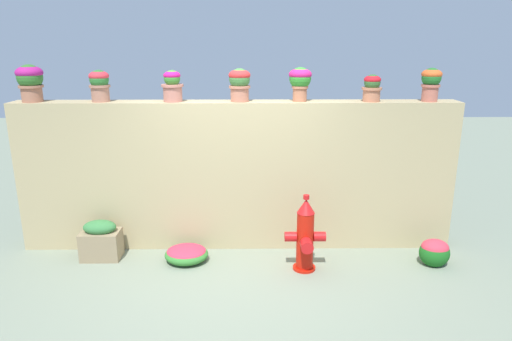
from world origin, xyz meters
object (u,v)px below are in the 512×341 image
potted_plant_2 (172,85)px  fire_hydrant (305,236)px  potted_plant_5 (372,87)px  potted_plant_4 (300,80)px  potted_plant_6 (431,81)px  flower_bush_right (186,254)px  planter_box (101,240)px  potted_plant_0 (30,80)px  potted_plant_1 (99,83)px  potted_plant_3 (240,82)px  flower_bush_left (435,251)px

potted_plant_2 → fire_hydrant: size_ratio=0.41×
potted_plant_5 → potted_plant_4: bearing=178.7°
potted_plant_6 → fire_hydrant: 2.55m
potted_plant_2 → flower_bush_right: potted_plant_2 is taller
flower_bush_right → planter_box: bearing=174.6°
potted_plant_5 → planter_box: potted_plant_5 is taller
potted_plant_0 → flower_bush_right: bearing=-14.7°
potted_plant_1 → potted_plant_3: potted_plant_3 is taller
potted_plant_1 → flower_bush_right: size_ratio=0.72×
potted_plant_5 → potted_plant_6: (0.75, -0.00, 0.07)m
potted_plant_0 → fire_hydrant: 3.97m
potted_plant_1 → potted_plant_5: 3.47m
fire_hydrant → flower_bush_right: fire_hydrant is taller
potted_plant_0 → potted_plant_3: (2.64, 0.00, -0.03)m
flower_bush_right → planter_box: (-1.12, 0.10, 0.14)m
potted_plant_1 → flower_bush_left: potted_plant_1 is taller
potted_plant_4 → flower_bush_left: potted_plant_4 is taller
flower_bush_right → potted_plant_3: bearing=36.5°
potted_plant_0 → planter_box: bearing=-26.0°
potted_plant_3 → potted_plant_6: 2.44m
potted_plant_3 → fire_hydrant: (0.80, -0.75, -1.80)m
potted_plant_0 → potted_plant_4: 3.41m
potted_plant_1 → planter_box: size_ratio=0.77×
potted_plant_1 → flower_bush_right: 2.44m
potted_plant_4 → flower_bush_right: bearing=-160.3°
potted_plant_1 → fire_hydrant: bearing=-16.4°
flower_bush_left → potted_plant_2: bearing=169.1°
potted_plant_4 → planter_box: (-2.58, -0.42, -2.02)m
potted_plant_0 → fire_hydrant: bearing=-12.2°
potted_plant_3 → potted_plant_6: bearing=-0.3°
potted_plant_3 → fire_hydrant: size_ratio=0.43×
potted_plant_1 → planter_box: potted_plant_1 is taller
potted_plant_0 → potted_plant_4: (3.41, 0.01, -0.01)m
potted_plant_3 → potted_plant_4: 0.77m
potted_plant_4 → flower_bush_right: size_ratio=0.77×
potted_plant_3 → planter_box: size_ratio=0.80×
flower_bush_left → planter_box: bearing=176.9°
potted_plant_1 → potted_plant_3: size_ratio=0.96×
fire_hydrant → potted_plant_3: bearing=137.0°
planter_box → potted_plant_6: bearing=5.3°
potted_plant_0 → flower_bush_left: 5.55m
potted_plant_5 → fire_hydrant: potted_plant_5 is taller
potted_plant_4 → potted_plant_5: (0.92, -0.02, -0.09)m
potted_plant_2 → potted_plant_6: (3.29, -0.01, 0.04)m
potted_plant_0 → flower_bush_left: size_ratio=1.24×
potted_plant_0 → flower_bush_left: bearing=-7.1°
potted_plant_6 → flower_bush_right: potted_plant_6 is taller
potted_plant_1 → potted_plant_0: bearing=-179.0°
potted_plant_2 → potted_plant_3: bearing=0.2°
flower_bush_left → potted_plant_6: bearing=92.1°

